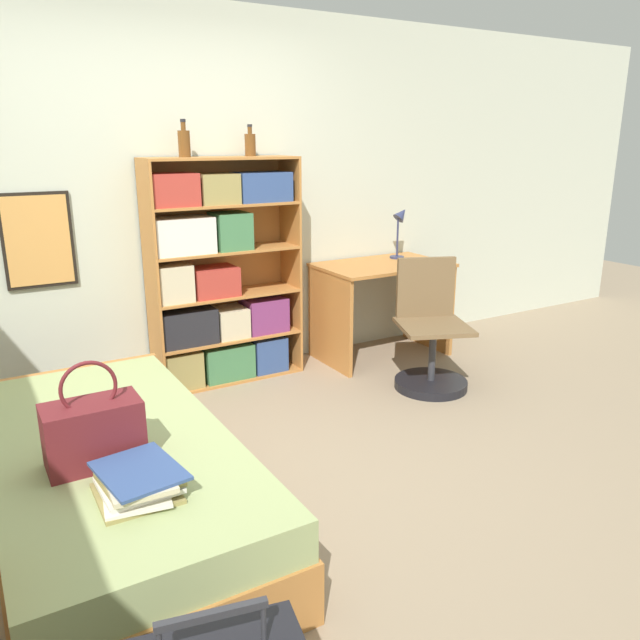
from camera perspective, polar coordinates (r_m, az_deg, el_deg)
ground_plane at (r=3.35m, az=-5.92°, el=-14.55°), size 14.00×14.00×0.00m
wall_back at (r=4.47m, az=-15.58°, el=10.37°), size 10.00×0.09×2.60m
bed at (r=3.08m, az=-18.47°, el=-13.70°), size 1.01×2.05×0.44m
handbag at (r=2.71m, az=-20.00°, el=-9.59°), size 0.38×0.20×0.44m
book_stack_on_bed at (r=2.49m, az=-16.30°, el=-14.05°), size 0.32×0.38×0.10m
bookcase at (r=4.47m, az=-9.35°, el=3.52°), size 1.07×0.32×1.59m
bottle_green at (r=4.33m, az=-12.32°, el=15.56°), size 0.08×0.08×0.24m
bottle_brown at (r=4.51m, az=-6.40°, el=15.70°), size 0.08×0.08×0.21m
desk at (r=5.01m, az=5.67°, el=2.36°), size 1.02×0.65×0.76m
desk_lamp at (r=5.17m, az=7.38°, el=8.80°), size 0.16×0.12×0.43m
desk_chair at (r=4.50m, az=10.04°, el=-2.53°), size 0.61×0.61×0.90m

